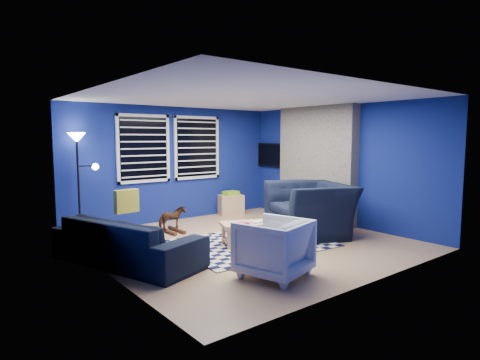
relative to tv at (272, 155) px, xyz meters
The scene contains 18 objects.
floor 3.46m from the tv, 140.73° to the right, with size 5.00×5.00×0.00m, color tan.
ceiling 3.35m from the tv, 140.73° to the right, with size 5.00×5.00×0.00m, color white.
wall_back 2.50m from the tv, 168.45° to the left, with size 5.00×5.00×0.00m, color navy.
wall_left 5.34m from the tv, 157.98° to the right, with size 5.00×5.00×0.00m, color navy.
wall_right 2.01m from the tv, 88.45° to the right, with size 5.00×5.00×0.00m, color navy.
fireplace 1.52m from the tv, 93.32° to the right, with size 0.65×2.00×2.50m.
window_left 3.24m from the tv, behind, with size 1.17×0.06×1.42m.
window_right 1.96m from the tv, 166.32° to the left, with size 1.17×0.06×1.42m.
tv is the anchor object (origin of this frame).
rug 3.53m from the tv, 139.07° to the right, with size 2.50×2.00×0.02m, color black.
sofa 5.02m from the tv, 157.90° to the right, with size 0.91×2.32×0.68m, color black.
armchair_big 2.74m from the tv, 116.58° to the right, with size 1.31×1.50×0.98m, color black.
armchair_bent 4.93m from the tv, 132.35° to the right, with size 0.82×0.85×0.77m, color gray.
rocking_horse 3.34m from the tv, behind, with size 0.51×0.23×0.43m, color #472A16.
coffee_table 3.56m from the tv, 139.92° to the right, with size 0.95×0.76×0.42m.
cabinet 1.61m from the tv, 167.18° to the left, with size 0.65×0.53×0.56m.
floor_lamp 4.58m from the tv, behind, with size 0.52×0.32×1.92m.
throw_pillow 4.67m from the tv, 161.29° to the right, with size 0.37×0.11×0.35m, color gold.
Camera 1 is at (-4.32, -5.34, 1.82)m, focal length 30.00 mm.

